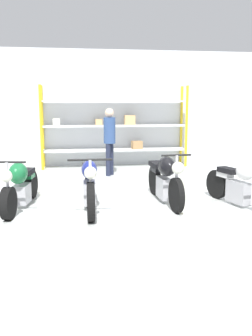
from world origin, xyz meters
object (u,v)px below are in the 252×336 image
shelving_rack (115,126)px  motorcycle_white (240,185)px  motorcycle_green (20,185)px  person_browsing (110,136)px  motorcycle_blue (89,184)px  motorcycle_black (165,178)px

shelving_rack → motorcycle_white: size_ratio=2.32×
motorcycle_green → person_browsing: (2.02, 3.01, 0.64)m
motorcycle_blue → motorcycle_white: size_ratio=1.12×
motorcycle_green → motorcycle_white: bearing=92.1°
motorcycle_green → motorcycle_black: size_ratio=1.01×
motorcycle_blue → person_browsing: person_browsing is taller
shelving_rack → motorcycle_black: (0.44, -4.47, -0.75)m
motorcycle_black → motorcycle_white: size_ratio=1.05×
shelving_rack → motorcycle_blue: bearing=-102.8°
motorcycle_green → motorcycle_black: bearing=98.3°
motorcycle_green → shelving_rack: bearing=161.3°
person_browsing → motorcycle_blue: bearing=111.0°
motorcycle_white → motorcycle_green: bearing=-113.0°
person_browsing → motorcycle_white: bearing=154.8°
motorcycle_blue → motorcycle_white: bearing=86.6°
motorcycle_blue → motorcycle_black: motorcycle_black is taller
motorcycle_white → motorcycle_black: bearing=-125.1°
shelving_rack → person_browsing: shelving_rack is taller
motorcycle_black → motorcycle_blue: bearing=-84.6°
shelving_rack → motorcycle_green: 5.08m
motorcycle_green → motorcycle_white: (4.15, -0.52, -0.03)m
motorcycle_white → shelving_rack: bearing=-175.8°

